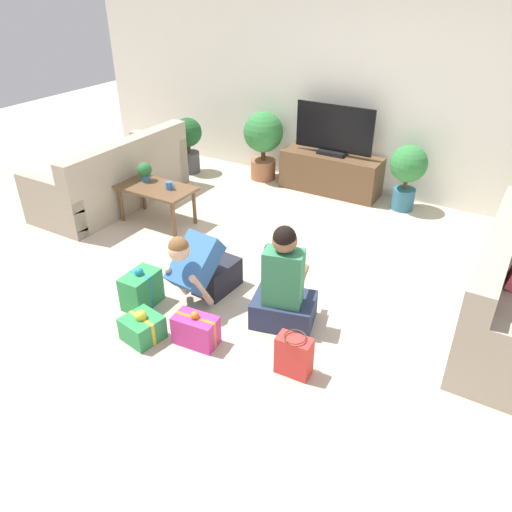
# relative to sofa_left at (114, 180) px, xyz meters

# --- Properties ---
(ground_plane) EXTENTS (16.00, 16.00, 0.00)m
(ground_plane) POSITION_rel_sofa_left_xyz_m (2.40, -0.59, -0.31)
(ground_plane) COLOR beige
(wall_back) EXTENTS (8.40, 0.06, 2.60)m
(wall_back) POSITION_rel_sofa_left_xyz_m (2.40, 2.04, 0.99)
(wall_back) COLOR white
(wall_back) RESTS_ON ground_plane
(sofa_left) EXTENTS (0.90, 2.03, 0.87)m
(sofa_left) POSITION_rel_sofa_left_xyz_m (0.00, 0.00, 0.00)
(sofa_left) COLOR tan
(sofa_left) RESTS_ON ground_plane
(coffee_table) EXTENTS (0.91, 0.51, 0.45)m
(coffee_table) POSITION_rel_sofa_left_xyz_m (0.84, -0.16, 0.09)
(coffee_table) COLOR brown
(coffee_table) RESTS_ON ground_plane
(tv_console) EXTENTS (1.33, 0.45, 0.52)m
(tv_console) POSITION_rel_sofa_left_xyz_m (2.23, 1.75, -0.05)
(tv_console) COLOR brown
(tv_console) RESTS_ON ground_plane
(tv) EXTENTS (1.05, 0.20, 0.64)m
(tv) POSITION_rel_sofa_left_xyz_m (2.23, 1.75, 0.50)
(tv) COLOR black
(tv) RESTS_ON tv_console
(potted_plant_back_left) EXTENTS (0.55, 0.55, 0.95)m
(potted_plant_back_left) POSITION_rel_sofa_left_xyz_m (1.21, 1.70, 0.27)
(potted_plant_back_left) COLOR #A36042
(potted_plant_back_left) RESTS_ON ground_plane
(potted_plant_back_right) EXTENTS (0.45, 0.45, 0.83)m
(potted_plant_back_right) POSITION_rel_sofa_left_xyz_m (3.24, 1.70, 0.21)
(potted_plant_back_right) COLOR #336B84
(potted_plant_back_right) RESTS_ON ground_plane
(potted_plant_corner_left) EXTENTS (0.41, 0.41, 0.80)m
(potted_plant_corner_left) POSITION_rel_sofa_left_xyz_m (0.15, 1.37, 0.16)
(potted_plant_corner_left) COLOR #4C4C51
(potted_plant_corner_left) RESTS_ON ground_plane
(person_kneeling) EXTENTS (0.36, 0.80, 0.77)m
(person_kneeling) POSITION_rel_sofa_left_xyz_m (2.24, -1.18, 0.02)
(person_kneeling) COLOR #23232D
(person_kneeling) RESTS_ON ground_plane
(person_sitting) EXTENTS (0.60, 0.56, 0.95)m
(person_sitting) POSITION_rel_sofa_left_xyz_m (3.04, -1.13, 0.04)
(person_sitting) COLOR #283351
(person_sitting) RESTS_ON ground_plane
(dog) EXTENTS (0.40, 0.34, 0.30)m
(dog) POSITION_rel_sofa_left_xyz_m (2.64, -0.53, -0.11)
(dog) COLOR black
(dog) RESTS_ON ground_plane
(gift_box_a) EXTENTS (0.24, 0.36, 0.39)m
(gift_box_a) POSITION_rel_sofa_left_xyz_m (1.82, -1.54, -0.14)
(gift_box_a) COLOR #2D934C
(gift_box_a) RESTS_ON ground_plane
(gift_box_b) EXTENTS (0.37, 0.23, 0.31)m
(gift_box_b) POSITION_rel_sofa_left_xyz_m (2.56, -1.72, -0.18)
(gift_box_b) COLOR #CC3389
(gift_box_b) RESTS_ON ground_plane
(gift_box_c) EXTENTS (0.33, 0.33, 0.28)m
(gift_box_c) POSITION_rel_sofa_left_xyz_m (2.14, -1.90, -0.20)
(gift_box_c) COLOR #2D934C
(gift_box_c) RESTS_ON ground_plane
(gift_bag_a) EXTENTS (0.27, 0.18, 0.35)m
(gift_bag_a) POSITION_rel_sofa_left_xyz_m (3.40, -1.62, -0.14)
(gift_bag_a) COLOR red
(gift_bag_a) RESTS_ON ground_plane
(mug) EXTENTS (0.12, 0.08, 0.09)m
(mug) POSITION_rel_sofa_left_xyz_m (1.03, -0.14, 0.19)
(mug) COLOR #386BAD
(mug) RESTS_ON coffee_table
(tabletop_plant) EXTENTS (0.17, 0.17, 0.22)m
(tabletop_plant) POSITION_rel_sofa_left_xyz_m (0.62, -0.08, 0.27)
(tabletop_plant) COLOR #336B84
(tabletop_plant) RESTS_ON coffee_table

